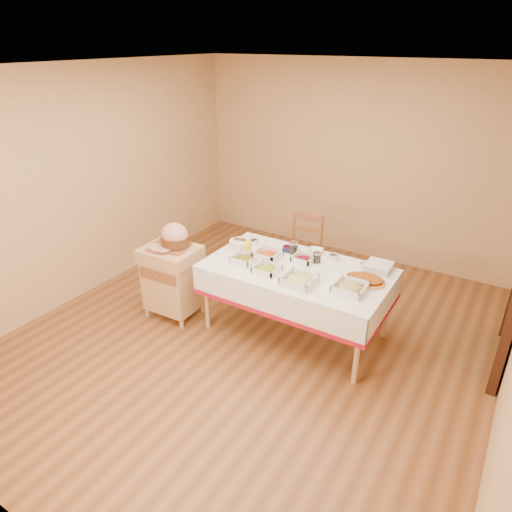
{
  "coord_description": "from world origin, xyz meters",
  "views": [
    {
      "loc": [
        2.06,
        -3.32,
        2.82
      ],
      "look_at": [
        -0.12,
        0.2,
        0.82
      ],
      "focal_mm": 32.0,
      "sensor_mm": 36.0,
      "label": 1
    }
  ],
  "objects_px": {
    "dining_table": "(296,282)",
    "mustard_bottle": "(248,249)",
    "butcher_cart": "(172,277)",
    "dining_chair": "(303,252)",
    "preserve_jar_left": "(293,248)",
    "preserve_jar_right": "(317,258)",
    "bread_basket": "(240,244)",
    "brass_platter": "(365,280)",
    "plate_stack": "(379,267)",
    "ham_on_board": "(174,238)"
  },
  "relations": [
    {
      "from": "brass_platter",
      "to": "dining_table",
      "type": "bearing_deg",
      "value": -173.6
    },
    {
      "from": "dining_table",
      "to": "butcher_cart",
      "type": "height_order",
      "value": "butcher_cart"
    },
    {
      "from": "plate_stack",
      "to": "dining_chair",
      "type": "bearing_deg",
      "value": 153.09
    },
    {
      "from": "butcher_cart",
      "to": "dining_chair",
      "type": "relative_size",
      "value": 0.88
    },
    {
      "from": "bread_basket",
      "to": "mustard_bottle",
      "type": "bearing_deg",
      "value": -34.74
    },
    {
      "from": "dining_table",
      "to": "dining_chair",
      "type": "distance_m",
      "value": 1.0
    },
    {
      "from": "dining_chair",
      "to": "plate_stack",
      "type": "relative_size",
      "value": 3.72
    },
    {
      "from": "dining_table",
      "to": "mustard_bottle",
      "type": "relative_size",
      "value": 9.35
    },
    {
      "from": "ham_on_board",
      "to": "mustard_bottle",
      "type": "relative_size",
      "value": 2.13
    },
    {
      "from": "dining_table",
      "to": "brass_platter",
      "type": "xyz_separation_m",
      "value": [
        0.67,
        0.08,
        0.18
      ]
    },
    {
      "from": "dining_chair",
      "to": "mustard_bottle",
      "type": "height_order",
      "value": "mustard_bottle"
    },
    {
      "from": "butcher_cart",
      "to": "mustard_bottle",
      "type": "height_order",
      "value": "mustard_bottle"
    },
    {
      "from": "plate_stack",
      "to": "brass_platter",
      "type": "distance_m",
      "value": 0.29
    },
    {
      "from": "preserve_jar_right",
      "to": "brass_platter",
      "type": "height_order",
      "value": "preserve_jar_right"
    },
    {
      "from": "mustard_bottle",
      "to": "brass_platter",
      "type": "height_order",
      "value": "mustard_bottle"
    },
    {
      "from": "butcher_cart",
      "to": "preserve_jar_right",
      "type": "xyz_separation_m",
      "value": [
        1.42,
        0.6,
        0.35
      ]
    },
    {
      "from": "butcher_cart",
      "to": "bread_basket",
      "type": "bearing_deg",
      "value": 41.25
    },
    {
      "from": "preserve_jar_right",
      "to": "bread_basket",
      "type": "distance_m",
      "value": 0.86
    },
    {
      "from": "mustard_bottle",
      "to": "bread_basket",
      "type": "distance_m",
      "value": 0.24
    },
    {
      "from": "preserve_jar_left",
      "to": "brass_platter",
      "type": "xyz_separation_m",
      "value": [
        0.86,
        -0.2,
        -0.04
      ]
    },
    {
      "from": "preserve_jar_right",
      "to": "bread_basket",
      "type": "bearing_deg",
      "value": -172.58
    },
    {
      "from": "preserve_jar_left",
      "to": "mustard_bottle",
      "type": "relative_size",
      "value": 0.66
    },
    {
      "from": "preserve_jar_left",
      "to": "plate_stack",
      "type": "distance_m",
      "value": 0.89
    },
    {
      "from": "dining_table",
      "to": "bread_basket",
      "type": "bearing_deg",
      "value": 172.1
    },
    {
      "from": "dining_chair",
      "to": "preserve_jar_left",
      "type": "relative_size",
      "value": 7.19
    },
    {
      "from": "dining_chair",
      "to": "plate_stack",
      "type": "xyz_separation_m",
      "value": [
        1.08,
        -0.55,
        0.32
      ]
    },
    {
      "from": "dining_table",
      "to": "preserve_jar_left",
      "type": "xyz_separation_m",
      "value": [
        -0.19,
        0.28,
        0.22
      ]
    },
    {
      "from": "preserve_jar_left",
      "to": "brass_platter",
      "type": "bearing_deg",
      "value": -13.32
    },
    {
      "from": "preserve_jar_left",
      "to": "plate_stack",
      "type": "height_order",
      "value": "preserve_jar_left"
    },
    {
      "from": "ham_on_board",
      "to": "butcher_cart",
      "type": "bearing_deg",
      "value": -141.9
    },
    {
      "from": "ham_on_board",
      "to": "brass_platter",
      "type": "relative_size",
      "value": 1.14
    },
    {
      "from": "preserve_jar_left",
      "to": "ham_on_board",
      "type": "bearing_deg",
      "value": -149.42
    },
    {
      "from": "butcher_cart",
      "to": "brass_platter",
      "type": "height_order",
      "value": "butcher_cart"
    },
    {
      "from": "dining_table",
      "to": "mustard_bottle",
      "type": "bearing_deg",
      "value": -176.61
    },
    {
      "from": "dining_table",
      "to": "plate_stack",
      "type": "height_order",
      "value": "plate_stack"
    },
    {
      "from": "dining_table",
      "to": "dining_chair",
      "type": "relative_size",
      "value": 1.98
    },
    {
      "from": "dining_table",
      "to": "bread_basket",
      "type": "xyz_separation_m",
      "value": [
        -0.75,
        0.1,
        0.2
      ]
    },
    {
      "from": "butcher_cart",
      "to": "ham_on_board",
      "type": "distance_m",
      "value": 0.47
    },
    {
      "from": "preserve_jar_left",
      "to": "butcher_cart",
      "type": "bearing_deg",
      "value": -149.11
    },
    {
      "from": "preserve_jar_left",
      "to": "mustard_bottle",
      "type": "distance_m",
      "value": 0.48
    },
    {
      "from": "dining_table",
      "to": "mustard_bottle",
      "type": "distance_m",
      "value": 0.6
    },
    {
      "from": "preserve_jar_left",
      "to": "preserve_jar_right",
      "type": "relative_size",
      "value": 1.19
    },
    {
      "from": "preserve_jar_right",
      "to": "dining_table",
      "type": "bearing_deg",
      "value": -117.26
    },
    {
      "from": "dining_table",
      "to": "ham_on_board",
      "type": "height_order",
      "value": "ham_on_board"
    },
    {
      "from": "ham_on_board",
      "to": "plate_stack",
      "type": "bearing_deg",
      "value": 20.25
    },
    {
      "from": "bread_basket",
      "to": "brass_platter",
      "type": "height_order",
      "value": "bread_basket"
    },
    {
      "from": "ham_on_board",
      "to": "preserve_jar_left",
      "type": "height_order",
      "value": "ham_on_board"
    },
    {
      "from": "dining_chair",
      "to": "preserve_jar_right",
      "type": "distance_m",
      "value": 0.92
    },
    {
      "from": "ham_on_board",
      "to": "mustard_bottle",
      "type": "height_order",
      "value": "ham_on_board"
    },
    {
      "from": "dining_table",
      "to": "plate_stack",
      "type": "xyz_separation_m",
      "value": [
        0.7,
        0.37,
        0.2
      ]
    }
  ]
}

